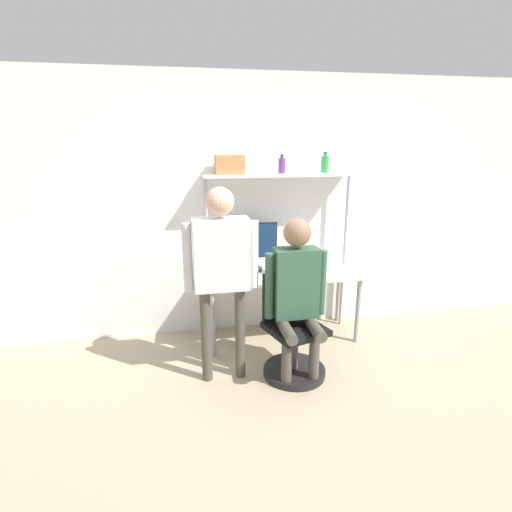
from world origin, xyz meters
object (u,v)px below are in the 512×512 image
Objects in this scene: person_standing at (221,261)px; bottle_green at (325,164)px; monitor at (252,244)px; office_chair at (292,344)px; person_seated at (297,287)px; bottle_purple at (282,165)px; storage_box at (230,165)px; laptop at (284,269)px; cell_phone at (307,274)px.

bottle_green reaches higher than person_standing.
office_chair is (0.21, -0.84, -0.73)m from monitor.
office_chair is at bearing 106.46° from person_seated.
storage_box is (-0.52, 0.00, 0.01)m from bottle_purple.
office_chair is 4.94× the size of bottle_purple.
laptop is at bearing 39.98° from person_standing.
office_chair is 1.02m from person_standing.
bottle_green is at bearing 59.26° from person_seated.
laptop is at bearing -38.29° from monitor.
bottle_green reaches higher than cell_phone.
person_seated is at bearing -73.54° from office_chair.
monitor is at bearing 104.25° from office_chair.
person_seated is (0.23, -0.88, -0.16)m from monitor.
laptop is 1.54× the size of bottle_green.
bottle_green is (0.45, 0.00, 0.01)m from bottle_purple.
monitor is at bearing 63.29° from person_standing.
cell_phone is 0.10× the size of person_seated.
person_standing is (-0.63, 0.08, 0.25)m from person_seated.
laptop is at bearing 172.49° from cell_phone.
monitor reaches higher than office_chair.
person_standing is (-0.40, -0.80, 0.08)m from monitor.
bottle_purple is (0.02, 0.24, 1.01)m from laptop.
person_seated is at bearing -95.21° from bottle_purple.
office_chair is at bearing -75.75° from monitor.
bottle_green is (0.48, 0.24, 1.02)m from laptop.
person_seated is at bearing -7.08° from person_standing.
person_seated is at bearing -115.15° from cell_phone.
monitor is at bearing 141.71° from laptop.
person_seated is 0.68m from person_standing.
storage_box is (-0.44, 0.90, 0.97)m from person_seated.
person_seated is at bearing -95.19° from laptop.
laptop is 1.04m from bottle_purple.
person_seated is 1.32m from bottle_purple.
person_standing is at bearing 176.80° from office_chair.
monitor is 0.57× the size of office_chair.
bottle_purple reaches higher than laptop.
laptop is 0.80m from office_chair.
person_standing is 1.30m from bottle_purple.
monitor is at bearing -178.67° from bottle_green.
monitor is 1.86× the size of storage_box.
storage_box is at bearing 175.34° from monitor.
bottle_purple is at bearing 83.67° from office_chair.
bottle_green reaches higher than storage_box.
person_seated is (-0.06, -0.66, 0.06)m from laptop.
bottle_purple is 0.52m from storage_box.
storage_box is at bearing 180.00° from bottle_purple.
bottle_green is (1.17, 0.82, 0.72)m from person_standing.
bottle_purple and storage_box have the same top height.
cell_phone is (0.52, -0.26, -0.28)m from monitor.
cell_phone is at bearing -131.37° from bottle_green.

